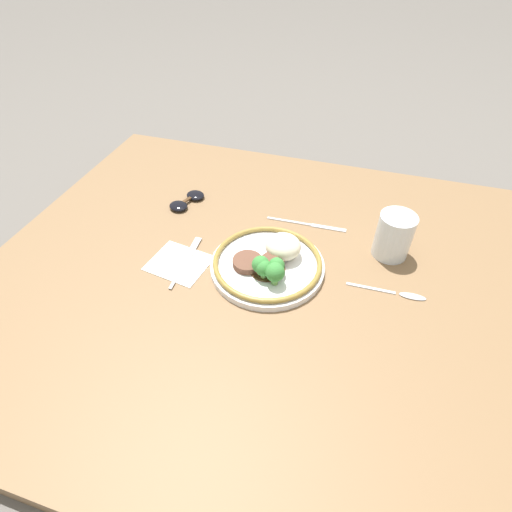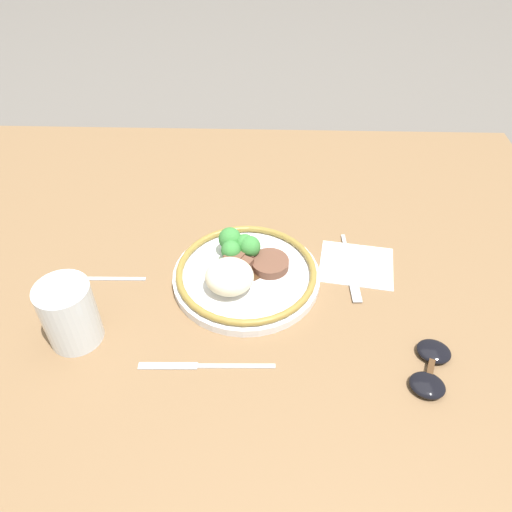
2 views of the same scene
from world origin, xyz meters
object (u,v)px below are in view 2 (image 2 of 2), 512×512
at_px(spoon, 79,278).
at_px(sunglasses, 431,368).
at_px(knife, 201,366).
at_px(juice_glass, 71,317).
at_px(fork, 351,273).
at_px(plate, 244,271).

relative_size(spoon, sunglasses, 1.38).
bearing_deg(knife, juice_glass, -15.77).
height_order(fork, sunglasses, sunglasses).
distance_m(spoon, sunglasses, 0.60).
relative_size(plate, spoon, 1.54).
bearing_deg(sunglasses, knife, 21.49).
xyz_separation_m(plate, spoon, (0.29, 0.01, -0.02)).
relative_size(plate, sunglasses, 2.13).
distance_m(juice_glass, sunglasses, 0.54).
bearing_deg(fork, juice_glass, -73.57).
distance_m(fork, spoon, 0.48).
relative_size(fork, knife, 0.86).
xyz_separation_m(spoon, sunglasses, (-0.58, 0.18, 0.01)).
xyz_separation_m(juice_glass, spoon, (0.03, -0.13, -0.05)).
distance_m(plate, knife, 0.19).
bearing_deg(spoon, sunglasses, 162.03).
distance_m(fork, sunglasses, 0.22).
bearing_deg(plate, fork, -174.30).
distance_m(juice_glass, spoon, 0.14).
height_order(fork, knife, fork).
xyz_separation_m(fork, sunglasses, (-0.09, 0.20, 0.00)).
bearing_deg(plate, knife, 73.41).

